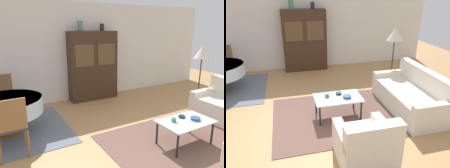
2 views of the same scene
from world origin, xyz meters
The scene contains 13 objects.
ground_plane centered at (0.00, 0.00, 0.00)m, with size 14.00×14.00×0.00m, color tan.
wall_back centered at (0.00, 3.63, 1.35)m, with size 10.00×0.06×2.70m.
area_rug centered at (0.98, 0.25, 0.01)m, with size 2.64×2.09×0.01m.
couch centered at (2.68, 0.17, 0.31)m, with size 0.93×1.94×0.88m.
armchair centered at (1.09, -1.16, 0.32)m, with size 0.83×0.84×0.85m.
coffee_table centered at (1.00, 0.21, 0.41)m, with size 0.97×0.61×0.44m.
display_cabinet centered at (0.70, 3.37, 0.96)m, with size 1.37×0.42×1.93m.
floor_lamp centered at (2.81, 1.42, 1.36)m, with size 0.40×0.40×1.58m.
cup centered at (0.79, 0.29, 0.49)m, with size 0.08×0.08×0.07m.
bowl centered at (1.18, 0.15, 0.48)m, with size 0.17×0.17×0.05m.
bowl_small centered at (1.05, 0.35, 0.47)m, with size 0.12×0.12×0.04m.
vase_tall centered at (0.36, 3.37, 2.06)m, with size 0.14×0.14×0.27m.
vase_short centered at (1.00, 3.37, 2.02)m, with size 0.12×0.12×0.20m.
Camera 2 is at (0.03, -3.64, 2.48)m, focal length 35.00 mm.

